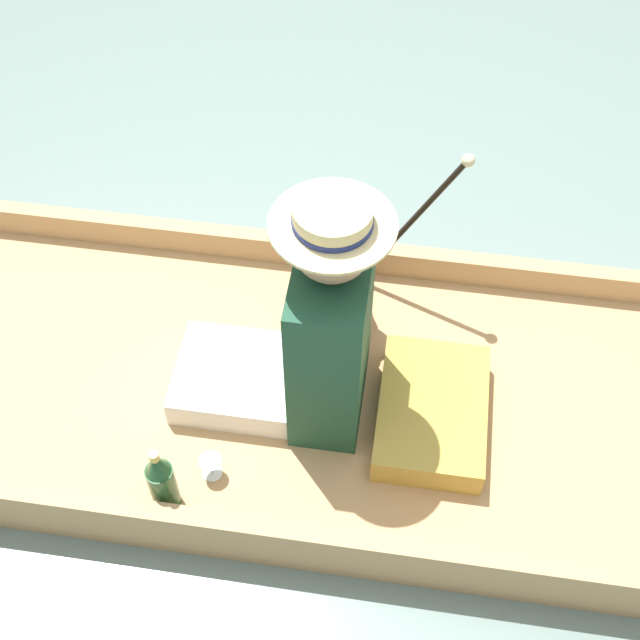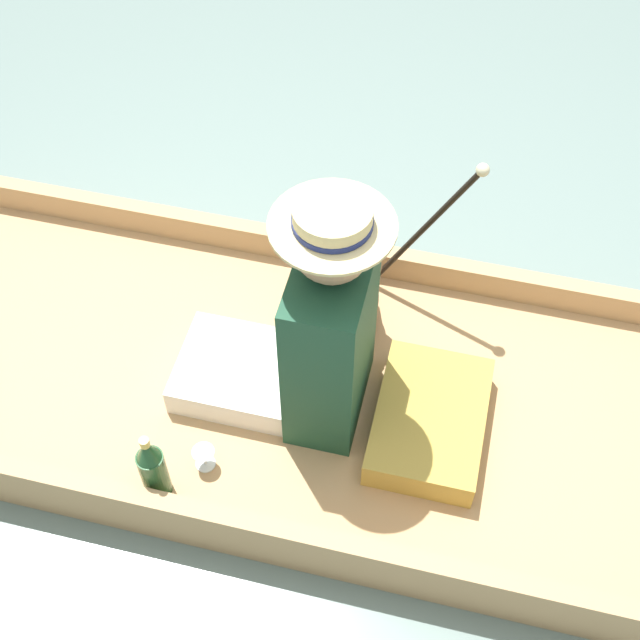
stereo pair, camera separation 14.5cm
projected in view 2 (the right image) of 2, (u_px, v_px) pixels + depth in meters
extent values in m
plane|color=slate|center=(340.00, 410.00, 3.09)|extent=(16.00, 16.00, 0.00)
cube|color=tan|center=(341.00, 402.00, 3.05)|extent=(1.19, 3.39, 0.11)
cube|color=tan|center=(299.00, 540.00, 2.63)|extent=(0.06, 3.39, 0.12)
cube|color=tan|center=(375.00, 260.00, 3.29)|extent=(0.06, 3.39, 0.12)
cube|color=#B7933D|center=(430.00, 421.00, 2.88)|extent=(0.50, 0.35, 0.11)
cube|color=white|center=(239.00, 373.00, 3.00)|extent=(0.35, 0.41, 0.11)
cube|color=#19422D|center=(330.00, 342.00, 2.73)|extent=(0.39, 0.22, 0.67)
cube|color=beige|center=(294.00, 325.00, 2.70)|extent=(0.04, 0.01, 0.37)
cube|color=white|center=(285.00, 347.00, 2.61)|extent=(0.02, 0.01, 0.40)
cube|color=white|center=(303.00, 291.00, 2.74)|extent=(0.02, 0.01, 0.40)
sphere|color=tan|center=(332.00, 244.00, 2.37)|extent=(0.22, 0.22, 0.22)
cylinder|color=#CCB77F|center=(332.00, 225.00, 2.31)|extent=(0.34, 0.34, 0.01)
cylinder|color=#CCB77F|center=(332.00, 216.00, 2.28)|extent=(0.21, 0.21, 0.06)
cylinder|color=navy|center=(332.00, 221.00, 2.30)|extent=(0.22, 0.22, 0.02)
ellipsoid|color=#846042|center=(357.00, 300.00, 3.09)|extent=(0.18, 0.15, 0.26)
sphere|color=#846042|center=(359.00, 264.00, 2.93)|extent=(0.15, 0.15, 0.15)
sphere|color=brown|center=(340.00, 263.00, 2.95)|extent=(0.06, 0.06, 0.06)
sphere|color=#846042|center=(357.00, 265.00, 2.86)|extent=(0.06, 0.06, 0.06)
sphere|color=#846042|center=(363.00, 241.00, 2.92)|extent=(0.06, 0.06, 0.06)
cylinder|color=#846042|center=(352.00, 313.00, 3.00)|extent=(0.10, 0.07, 0.11)
cylinder|color=#846042|center=(364.00, 271.00, 3.11)|extent=(0.10, 0.07, 0.11)
sphere|color=#846042|center=(344.00, 325.00, 3.14)|extent=(0.07, 0.07, 0.07)
sphere|color=#846042|center=(349.00, 305.00, 3.20)|extent=(0.07, 0.07, 0.07)
cylinder|color=silver|center=(206.00, 464.00, 2.85)|extent=(0.06, 0.06, 0.01)
cylinder|color=silver|center=(205.00, 460.00, 2.83)|extent=(0.01, 0.01, 0.04)
cone|color=silver|center=(204.00, 454.00, 2.80)|extent=(0.07, 0.07, 0.03)
cylinder|color=black|center=(421.00, 232.00, 3.02)|extent=(0.02, 0.35, 0.65)
sphere|color=beige|center=(483.00, 170.00, 2.74)|extent=(0.04, 0.04, 0.04)
cylinder|color=#1E4723|center=(154.00, 474.00, 2.71)|extent=(0.08, 0.08, 0.21)
cone|color=#1E4723|center=(147.00, 450.00, 2.60)|extent=(0.08, 0.08, 0.09)
cylinder|color=gold|center=(144.00, 443.00, 2.56)|extent=(0.03, 0.03, 0.03)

